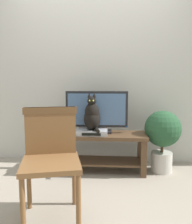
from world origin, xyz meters
The scene contains 9 objects.
ground_plane centered at (0.00, 0.00, 0.00)m, with size 12.00×12.00×0.00m, color gray.
back_wall centered at (0.00, 0.95, 1.40)m, with size 7.00×0.12×2.80m, color beige.
tv_stand centered at (0.06, 0.47, 0.34)m, with size 1.25×0.44×0.49m.
tv centered at (0.06, 0.53, 0.76)m, with size 0.79×0.20×0.53m.
media_box centered at (0.01, 0.41, 0.52)m, with size 0.38×0.28×0.06m.
cat centered at (0.01, 0.40, 0.72)m, with size 0.21×0.36×0.46m.
wooden_chair centered at (-0.25, -0.54, 0.55)m, with size 0.57×0.57×0.92m.
book_stack centered at (-0.40, 0.46, 0.54)m, with size 0.23×0.16×0.10m.
potted_plant centered at (0.89, 0.50, 0.48)m, with size 0.45×0.45×0.78m.
Camera 1 is at (0.27, -2.42, 1.14)m, focal length 37.53 mm.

